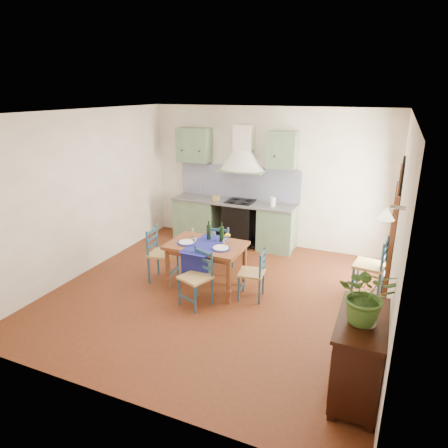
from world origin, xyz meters
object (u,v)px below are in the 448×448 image
(chair_near, at_px, (197,277))
(sideboard, at_px, (359,354))
(potted_plant, at_px, (367,295))
(dining_table, at_px, (206,249))

(chair_near, distance_m, sideboard, 2.61)
(sideboard, relative_size, potted_plant, 1.73)
(chair_near, xyz_separation_m, sideboard, (2.40, -1.04, 0.06))
(chair_near, height_order, potted_plant, potted_plant)
(dining_table, bearing_deg, potted_plant, -33.51)
(dining_table, xyz_separation_m, sideboard, (2.50, -1.58, -0.17))
(dining_table, distance_m, potted_plant, 3.06)
(sideboard, distance_m, potted_plant, 0.73)
(dining_table, height_order, chair_near, dining_table)
(dining_table, relative_size, sideboard, 1.16)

